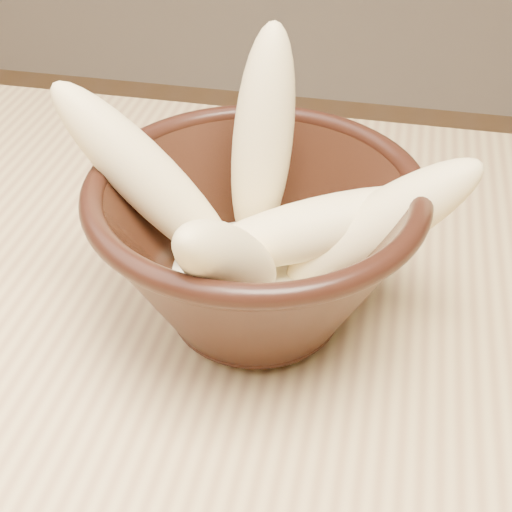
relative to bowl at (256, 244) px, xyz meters
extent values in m
cube|color=#D7B676|center=(0.03, -0.10, -0.08)|extent=(1.20, 0.80, 0.04)
cylinder|color=black|center=(0.00, 0.00, -0.06)|extent=(0.09, 0.09, 0.01)
cylinder|color=black|center=(0.00, 0.00, -0.04)|extent=(0.09, 0.09, 0.01)
torus|color=black|center=(0.00, 0.00, 0.04)|extent=(0.20, 0.20, 0.01)
cylinder|color=#EEE7BF|center=(0.00, 0.00, -0.03)|extent=(0.11, 0.11, 0.02)
ellipsoid|color=#FADF94|center=(0.00, 0.04, 0.05)|extent=(0.05, 0.08, 0.15)
ellipsoid|color=#FADF94|center=(-0.07, 0.00, 0.03)|extent=(0.13, 0.04, 0.14)
ellipsoid|color=#FADF94|center=(0.07, 0.01, 0.02)|extent=(0.13, 0.06, 0.11)
ellipsoid|color=#FADF94|center=(0.04, 0.01, 0.01)|extent=(0.16, 0.09, 0.07)
ellipsoid|color=#FADF94|center=(0.00, -0.05, 0.02)|extent=(0.06, 0.12, 0.12)
camera|label=1|loc=(0.07, -0.34, 0.26)|focal=50.00mm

